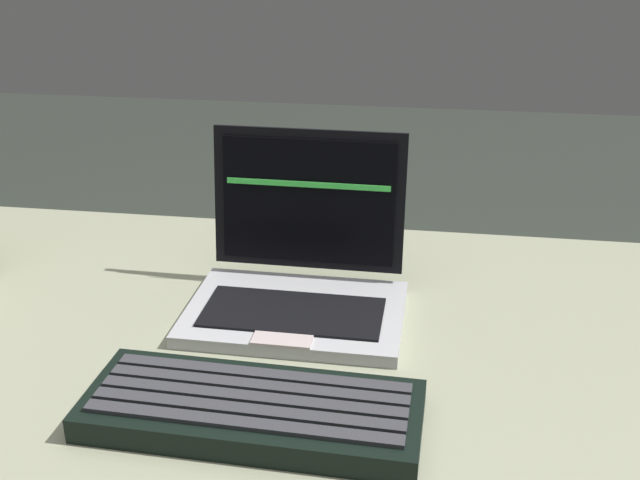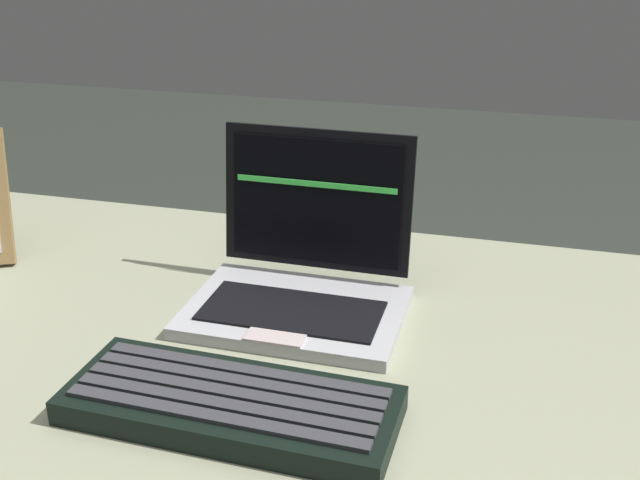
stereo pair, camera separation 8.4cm
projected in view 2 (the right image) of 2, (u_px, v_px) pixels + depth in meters
desk at (290, 420)px, 0.85m from camera, size 1.62×0.70×0.73m
laptop_front at (302, 276)px, 0.89m from camera, size 0.25×0.19×0.19m
external_keyboard at (231, 404)px, 0.71m from camera, size 0.31×0.13×0.03m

